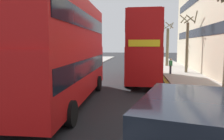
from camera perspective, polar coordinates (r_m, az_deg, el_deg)
name	(u,v)px	position (r m, az deg, el deg)	size (l,w,h in m)	color
sidewalk_right	(199,86)	(17.78, 21.77, -3.99)	(4.00, 80.00, 0.14)	#9E9991
sidewalk_left	(36,83)	(19.19, -19.25, -3.14)	(4.00, 80.00, 0.14)	#9E9991
kerb_line_outer	(175,92)	(15.44, 16.04, -5.57)	(0.10, 56.00, 0.01)	yellow
kerb_line_inner	(172,92)	(15.42, 15.45, -5.57)	(0.10, 56.00, 0.01)	yellow
double_decker_bus_away	(65,48)	(11.99, -12.15, 5.69)	(3.00, 10.87, 5.64)	red
double_decker_bus_oncoming	(144,47)	(19.61, 8.36, 6.05)	(2.97, 10.86, 5.64)	#B20F0F
pedestrian_far	(171,66)	(23.90, 15.00, 1.07)	(0.34, 0.22, 1.62)	#2D2D38
street_tree_mid	(167,46)	(33.01, 14.23, 6.20)	(1.44, 1.45, 6.27)	#6B6047
street_tree_distant	(187,43)	(25.55, 19.02, 6.73)	(1.80, 1.70, 6.59)	#6B6047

